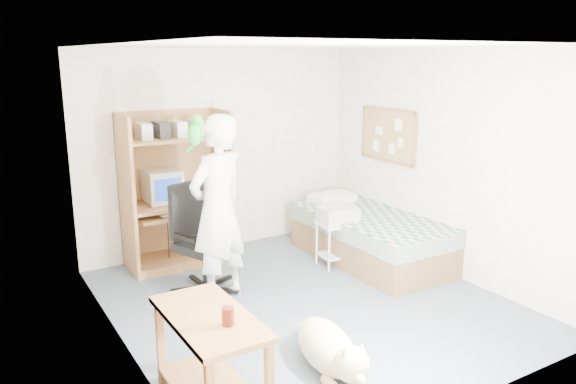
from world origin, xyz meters
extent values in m
plane|color=#424E5A|center=(0.00, 0.00, 0.00)|extent=(4.00, 4.00, 0.00)
cube|color=beige|center=(0.00, 2.00, 1.25)|extent=(3.60, 0.02, 2.50)
cube|color=beige|center=(1.80, 0.00, 1.25)|extent=(0.02, 4.00, 2.50)
cube|color=beige|center=(-1.80, 0.00, 1.25)|extent=(0.02, 4.00, 2.50)
cube|color=white|center=(0.00, 0.00, 2.50)|extent=(3.60, 4.00, 0.02)
cube|color=olive|center=(-1.28, 1.70, 0.90)|extent=(0.04, 0.60, 1.80)
cube|color=olive|center=(-0.12, 1.70, 0.90)|extent=(0.04, 0.60, 1.80)
cube|color=olive|center=(-0.70, 1.99, 0.90)|extent=(1.20, 0.02, 1.80)
cube|color=olive|center=(-0.70, 1.70, 0.74)|extent=(1.12, 0.60, 0.04)
cube|color=olive|center=(-0.70, 1.62, 0.64)|extent=(1.00, 0.50, 0.03)
cube|color=olive|center=(-0.70, 1.70, 1.50)|extent=(1.12, 0.55, 0.03)
cube|color=olive|center=(-0.70, 1.70, 0.05)|extent=(1.12, 0.60, 0.10)
cube|color=brown|center=(1.30, 0.60, 0.18)|extent=(1.00, 2.00, 0.36)
cube|color=#296C6E|center=(1.30, 0.60, 0.46)|extent=(1.02, 2.02, 0.20)
cube|color=white|center=(1.30, 1.40, 0.60)|extent=(0.55, 0.35, 0.12)
cube|color=brown|center=(-1.55, -1.20, 0.73)|extent=(0.50, 1.00, 0.04)
cube|color=brown|center=(-1.75, -0.75, 0.35)|extent=(0.05, 0.05, 0.70)
cube|color=brown|center=(-1.35, -0.75, 0.35)|extent=(0.05, 0.05, 0.70)
cube|color=#A27F48|center=(1.78, 0.90, 1.45)|extent=(0.03, 0.90, 0.60)
cube|color=brown|center=(1.77, 0.90, 1.76)|extent=(0.04, 0.94, 0.04)
cube|color=brown|center=(1.77, 0.90, 1.14)|extent=(0.04, 0.94, 0.04)
cylinder|color=black|center=(-0.76, 0.77, 0.04)|extent=(0.64, 0.64, 0.06)
cylinder|color=black|center=(-0.76, 0.77, 0.24)|extent=(0.06, 0.06, 0.43)
cube|color=black|center=(-0.76, 0.77, 0.50)|extent=(0.63, 0.63, 0.09)
cube|color=black|center=(-0.85, 1.00, 0.85)|extent=(0.44, 0.22, 0.58)
cube|color=black|center=(-1.01, 0.67, 0.66)|extent=(0.16, 0.31, 0.04)
cube|color=black|center=(-0.51, 0.87, 0.66)|extent=(0.16, 0.31, 0.04)
imported|color=silver|center=(-0.71, 0.52, 0.94)|extent=(0.80, 0.67, 1.88)
ellipsoid|color=#148F18|center=(-0.91, 0.54, 1.70)|extent=(0.14, 0.14, 0.22)
sphere|color=#148F18|center=(-0.89, 0.50, 1.84)|extent=(0.10, 0.10, 0.10)
cone|color=orange|center=(-0.88, 0.46, 1.84)|extent=(0.05, 0.05, 0.04)
cylinder|color=#148F18|center=(-0.93, 0.59, 1.57)|extent=(0.09, 0.15, 0.13)
ellipsoid|color=tan|center=(-0.52, -1.09, 0.18)|extent=(0.51, 0.84, 0.36)
sphere|color=tan|center=(-0.61, -1.52, 0.27)|extent=(0.27, 0.27, 0.27)
cone|color=tan|center=(-0.67, -1.53, 0.39)|extent=(0.08, 0.08, 0.10)
cone|color=tan|center=(-0.54, -1.56, 0.39)|extent=(0.08, 0.08, 0.10)
ellipsoid|color=tan|center=(-0.63, -1.63, 0.22)|extent=(0.11, 0.16, 0.09)
cylinder|color=tan|center=(-0.45, -0.68, 0.11)|extent=(0.11, 0.26, 0.13)
cube|color=silver|center=(0.87, 0.67, 0.51)|extent=(0.47, 0.39, 0.04)
cube|color=silver|center=(0.87, 0.67, 0.13)|extent=(0.44, 0.36, 0.03)
cylinder|color=silver|center=(0.67, 0.52, 0.26)|extent=(0.03, 0.03, 0.51)
cylinder|color=silver|center=(1.06, 0.52, 0.26)|extent=(0.03, 0.03, 0.51)
cylinder|color=silver|center=(0.67, 0.82, 0.26)|extent=(0.03, 0.03, 0.51)
cylinder|color=silver|center=(1.06, 0.82, 0.26)|extent=(0.03, 0.03, 0.51)
cube|color=#B1B1AC|center=(0.87, 0.67, 0.62)|extent=(0.45, 0.36, 0.18)
cube|color=beige|center=(-0.85, 1.75, 0.95)|extent=(0.39, 0.41, 0.37)
cube|color=navy|center=(-0.86, 1.55, 0.95)|extent=(0.31, 0.02, 0.25)
cube|color=beige|center=(-0.74, 1.58, 0.67)|extent=(0.46, 0.20, 0.03)
cylinder|color=gold|center=(-0.31, 1.65, 0.82)|extent=(0.08, 0.08, 0.12)
cylinder|color=#3D1209|center=(-1.50, -1.39, 0.81)|extent=(0.08, 0.08, 0.12)
camera|label=1|loc=(-2.86, -4.38, 2.42)|focal=35.00mm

